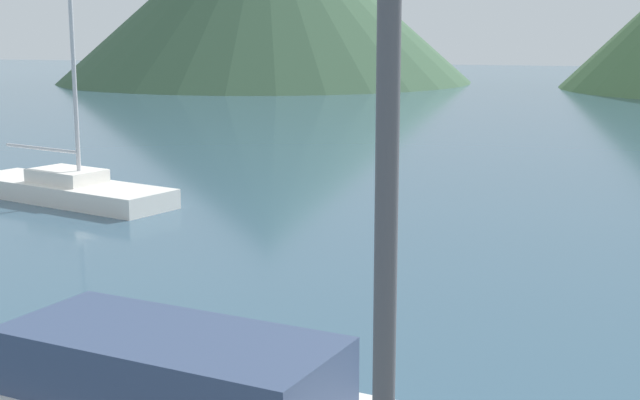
{
  "coord_description": "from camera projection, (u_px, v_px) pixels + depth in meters",
  "views": [
    {
      "loc": [
        6.23,
        -4.25,
        4.87
      ],
      "look_at": [
        0.71,
        14.0,
        1.2
      ],
      "focal_mm": 50.0,
      "sensor_mm": 36.0,
      "label": 1
    }
  ],
  "objects": [
    {
      "name": "sailboat_inner",
      "position": [
        68.0,
        187.0,
        25.56
      ],
      "size": [
        7.2,
        3.88,
        9.64
      ],
      "rotation": [
        0.0,
        0.0,
        -0.3
      ],
      "color": "white",
      "rests_on": "ground_plane"
    },
    {
      "name": "streetlamp",
      "position": [
        389.0,
        28.0,
        4.34
      ],
      "size": [
        0.44,
        0.44,
        5.92
      ],
      "color": "#4C4C51",
      "rests_on": "dock"
    }
  ]
}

